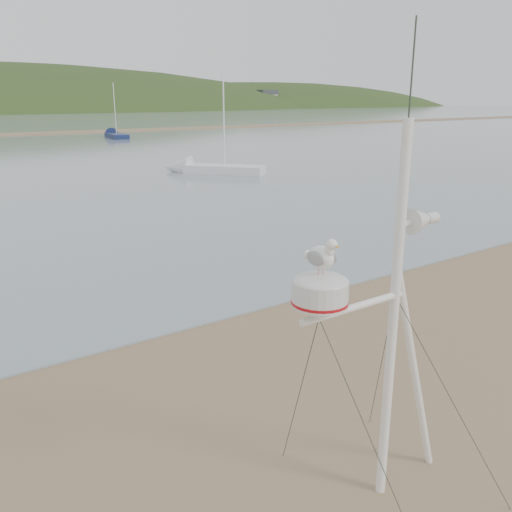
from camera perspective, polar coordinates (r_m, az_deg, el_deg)
ground at (r=7.07m, az=-10.55°, el=-23.58°), size 560.00×560.00×0.00m
mast_rig at (r=6.41m, az=13.63°, el=-14.51°), size 2.33×2.48×5.25m
sailboat_white_near at (r=34.23m, az=-5.94°, el=9.16°), size 5.32×5.91×6.39m
sailboat_blue_far at (r=67.95m, az=-14.82°, el=12.23°), size 2.46×6.87×6.69m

